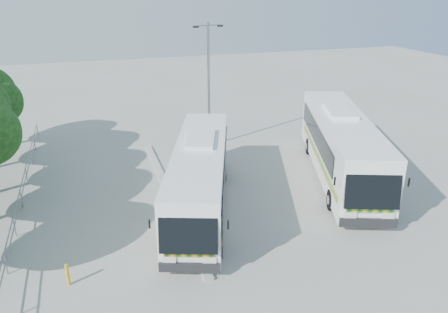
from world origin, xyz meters
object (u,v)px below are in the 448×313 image
object	(u,v)px
coach_main	(200,175)
coach_adjacent	(341,145)
bollard	(68,275)
lamppost	(209,81)

from	to	relation	value
coach_main	coach_adjacent	bearing A→B (deg)	27.16
coach_adjacent	bollard	size ratio (longest dim) A/B	14.34
coach_main	coach_adjacent	world-z (taller)	coach_adjacent
coach_main	bollard	world-z (taller)	coach_main
coach_adjacent	lamppost	size ratio (longest dim) A/B	1.57
coach_main	coach_adjacent	size ratio (longest dim) A/B	0.91
lamppost	bollard	bearing A→B (deg)	-132.36
coach_main	lamppost	distance (m)	9.85
coach_main	lamppost	bearing A→B (deg)	90.30
coach_main	lamppost	xyz separation A→B (m)	(3.06, 8.90, 2.92)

